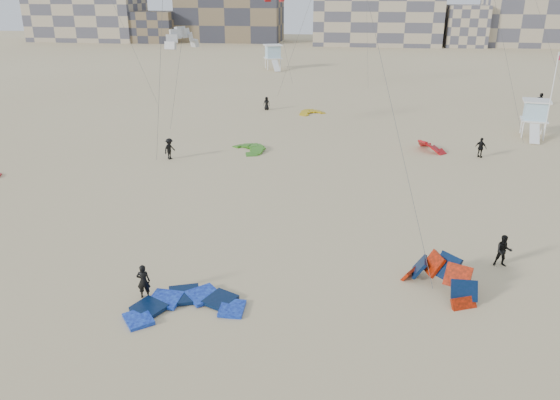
# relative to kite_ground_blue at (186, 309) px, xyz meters

# --- Properties ---
(ground) EXTENTS (320.00, 320.00, 0.00)m
(ground) POSITION_rel_kite_ground_blue_xyz_m (1.29, -0.36, 0.00)
(ground) COLOR #D1BD8C
(ground) RESTS_ON ground
(kite_ground_blue) EXTENTS (6.50, 6.64, 0.82)m
(kite_ground_blue) POSITION_rel_kite_ground_blue_xyz_m (0.00, 0.00, 0.00)
(kite_ground_blue) COLOR blue
(kite_ground_blue) RESTS_ON ground
(kite_ground_orange) EXTENTS (5.89, 5.91, 4.13)m
(kite_ground_orange) POSITION_rel_kite_ground_blue_xyz_m (12.12, 3.53, 0.00)
(kite_ground_orange) COLOR #FF2406
(kite_ground_orange) RESTS_ON ground
(kite_ground_green) EXTENTS (5.25, 5.18, 1.22)m
(kite_ground_green) POSITION_rel_kite_ground_blue_xyz_m (-2.28, 26.95, 0.00)
(kite_ground_green) COLOR #388A17
(kite_ground_green) RESTS_ON ground
(kite_ground_red_far) EXTENTS (4.17, 4.09, 2.75)m
(kite_ground_red_far) POSITION_rel_kite_ground_blue_xyz_m (14.53, 29.31, 0.00)
(kite_ground_red_far) COLOR red
(kite_ground_red_far) RESTS_ON ground
(kite_ground_yellow) EXTENTS (4.42, 4.44, 1.22)m
(kite_ground_yellow) POSITION_rel_kite_ground_blue_xyz_m (2.10, 43.46, 0.00)
(kite_ground_yellow) COLOR #DBBC0E
(kite_ground_yellow) RESTS_ON ground
(kitesurfer_main) EXTENTS (0.72, 0.55, 1.78)m
(kitesurfer_main) POSITION_rel_kite_ground_blue_xyz_m (-2.31, 0.75, 0.89)
(kitesurfer_main) COLOR black
(kitesurfer_main) RESTS_ON ground
(kitesurfer_b) EXTENTS (0.90, 0.71, 1.82)m
(kitesurfer_b) POSITION_rel_kite_ground_blue_xyz_m (15.88, 6.67, 0.91)
(kitesurfer_b) COLOR black
(kitesurfer_b) RESTS_ON ground
(kitesurfer_c) EXTENTS (1.13, 1.40, 1.89)m
(kitesurfer_c) POSITION_rel_kite_ground_blue_xyz_m (-8.69, 23.21, 0.95)
(kitesurfer_c) COLOR black
(kitesurfer_c) RESTS_ON ground
(kitesurfer_d) EXTENTS (1.11, 1.00, 1.80)m
(kitesurfer_d) POSITION_rel_kite_ground_blue_xyz_m (18.67, 27.69, 0.90)
(kitesurfer_d) COLOR black
(kitesurfer_d) RESTS_ON ground
(kitesurfer_e) EXTENTS (0.80, 0.52, 1.62)m
(kitesurfer_e) POSITION_rel_kite_ground_blue_xyz_m (-3.64, 44.88, 0.81)
(kitesurfer_e) COLOR black
(kitesurfer_e) RESTS_ON ground
(kitesurfer_f) EXTENTS (0.55, 1.51, 1.61)m
(kitesurfer_f) POSITION_rel_kite_ground_blue_xyz_m (30.81, 52.62, 0.80)
(kitesurfer_f) COLOR black
(kitesurfer_f) RESTS_ON ground
(kite_fly_grey) EXTENTS (4.81, 4.82, 9.88)m
(kite_fly_grey) POSITION_rel_kite_ground_blue_xyz_m (-9.08, 29.82, 9.63)
(kite_fly_grey) COLOR silver
(kite_fly_grey) RESTS_ON ground
(lifeguard_tower_near) EXTENTS (3.05, 5.29, 3.69)m
(lifeguard_tower_near) POSITION_rel_kite_ground_blue_xyz_m (25.40, 36.31, 1.83)
(lifeguard_tower_near) COLOR white
(lifeguard_tower_near) RESTS_ON ground
(lifeguard_tower_far) EXTENTS (3.97, 6.47, 4.37)m
(lifeguard_tower_far) POSITION_rel_kite_ground_blue_xyz_m (-8.46, 80.53, 2.17)
(lifeguard_tower_far) COLOR white
(lifeguard_tower_far) RESTS_ON ground
(flagpole) EXTENTS (0.70, 0.11, 8.59)m
(flagpole) POSITION_rel_kite_ground_blue_xyz_m (26.04, 34.45, 4.50)
(flagpole) COLOR white
(flagpole) RESTS_ON ground
(condo_west_a) EXTENTS (30.00, 15.00, 14.00)m
(condo_west_a) POSITION_rel_kite_ground_blue_xyz_m (-68.71, 129.64, 7.00)
(condo_west_a) COLOR tan
(condo_west_a) RESTS_ON ground
(condo_west_b) EXTENTS (28.00, 14.00, 18.00)m
(condo_west_b) POSITION_rel_kite_ground_blue_xyz_m (-28.71, 133.64, 9.00)
(condo_west_b) COLOR brown
(condo_west_b) RESTS_ON ground
(condo_mid) EXTENTS (32.00, 16.00, 12.00)m
(condo_mid) POSITION_rel_kite_ground_blue_xyz_m (11.29, 129.64, 6.00)
(condo_mid) COLOR tan
(condo_mid) RESTS_ON ground
(condo_east) EXTENTS (26.00, 14.00, 16.00)m
(condo_east) POSITION_rel_kite_ground_blue_xyz_m (51.29, 131.64, 8.00)
(condo_east) COLOR tan
(condo_east) RESTS_ON ground
(condo_fill_left) EXTENTS (12.00, 10.00, 8.00)m
(condo_fill_left) POSITION_rel_kite_ground_blue_xyz_m (-48.71, 127.64, 4.00)
(condo_fill_left) COLOR brown
(condo_fill_left) RESTS_ON ground
(condo_fill_right) EXTENTS (10.00, 10.00, 10.00)m
(condo_fill_right) POSITION_rel_kite_ground_blue_xyz_m (33.29, 127.64, 5.00)
(condo_fill_right) COLOR tan
(condo_fill_right) RESTS_ON ground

